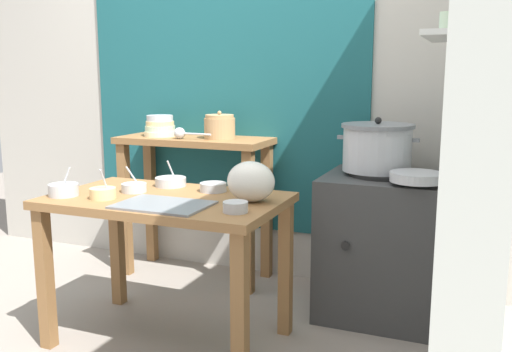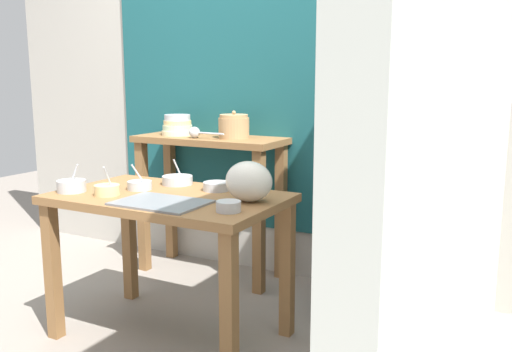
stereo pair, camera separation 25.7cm
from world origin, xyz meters
name	(u,v)px [view 2 (the right image)]	position (x,y,z in m)	size (l,w,h in m)	color
ground_plane	(166,332)	(0.00, 0.00, 0.00)	(9.00, 9.00, 0.00)	gray
wall_back	(277,72)	(0.08, 1.10, 1.30)	(4.40, 0.12, 2.60)	#B2ADA3
wall_right	(485,70)	(1.40, 0.20, 1.30)	(0.30, 3.20, 2.60)	silver
prep_table	(169,217)	(0.05, -0.02, 0.61)	(1.10, 0.66, 0.72)	olive
back_shelf_table	(210,171)	(-0.25, 0.83, 0.68)	(0.96, 0.40, 0.90)	olive
stove_block	(389,248)	(0.94, 0.70, 0.38)	(0.60, 0.61, 0.78)	#383838
steamer_pot	(387,149)	(0.90, 0.72, 0.91)	(0.43, 0.38, 0.29)	#B7BABF
clay_pot	(234,127)	(-0.08, 0.83, 0.97)	(0.19, 0.19, 0.17)	tan
bowl_stack_enamel	(177,126)	(-0.49, 0.81, 0.96)	(0.20, 0.20, 0.13)	beige
ladle	(196,133)	(-0.29, 0.72, 0.94)	(0.25, 0.07, 0.07)	#B7BABF
serving_tray	(161,203)	(0.14, -0.19, 0.72)	(0.40, 0.28, 0.01)	slate
plastic_bag	(249,181)	(0.46, 0.04, 0.81)	(0.22, 0.17, 0.18)	silver
wide_pan	(422,180)	(1.13, 0.49, 0.80)	(0.25, 0.25, 0.05)	#B7BABF
prep_bowl_0	(107,189)	(-0.20, -0.16, 0.75)	(0.12, 0.12, 0.14)	#E5C684
prep_bowl_1	(177,180)	(-0.06, 0.21, 0.75)	(0.16, 0.16, 0.14)	#B7BABF
prep_bowl_2	(140,185)	(-0.15, 0.02, 0.74)	(0.12, 0.12, 0.13)	#B7BABF
prep_bowl_3	(71,185)	(-0.40, -0.18, 0.75)	(0.14, 0.14, 0.14)	#B7BABF
prep_bowl_4	(216,186)	(0.20, 0.17, 0.74)	(0.13, 0.13, 0.04)	#B7BABF
prep_bowl_5	(229,206)	(0.48, -0.17, 0.74)	(0.11, 0.11, 0.05)	#B7BABF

